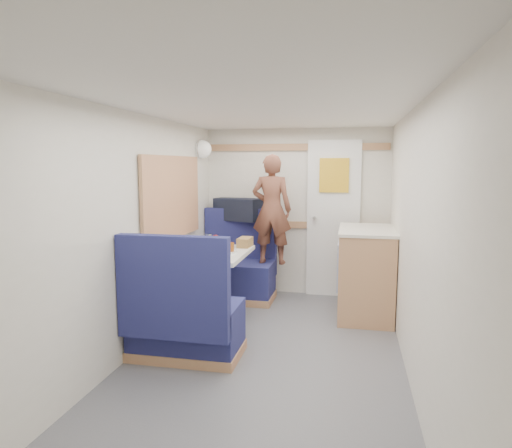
% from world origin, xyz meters
% --- Properties ---
extents(floor, '(4.50, 4.50, 0.00)m').
position_xyz_m(floor, '(0.00, 0.00, 0.00)').
color(floor, '#515156').
rests_on(floor, ground).
extents(ceiling, '(4.50, 4.50, 0.00)m').
position_xyz_m(ceiling, '(0.00, 0.00, 2.00)').
color(ceiling, silver).
rests_on(ceiling, wall_back).
extents(wall_back, '(2.20, 0.02, 2.00)m').
position_xyz_m(wall_back, '(0.00, 2.25, 1.00)').
color(wall_back, silver).
rests_on(wall_back, floor).
extents(wall_left, '(0.02, 4.50, 2.00)m').
position_xyz_m(wall_left, '(-1.10, 0.00, 1.00)').
color(wall_left, silver).
rests_on(wall_left, floor).
extents(wall_right, '(0.02, 4.50, 2.00)m').
position_xyz_m(wall_right, '(1.10, 0.00, 1.00)').
color(wall_right, silver).
rests_on(wall_right, floor).
extents(oak_trim_low, '(2.15, 0.02, 0.08)m').
position_xyz_m(oak_trim_low, '(0.00, 2.23, 0.85)').
color(oak_trim_low, '#AF754F').
rests_on(oak_trim_low, wall_back).
extents(oak_trim_high, '(2.15, 0.02, 0.08)m').
position_xyz_m(oak_trim_high, '(0.00, 2.23, 1.78)').
color(oak_trim_high, '#AF754F').
rests_on(oak_trim_high, wall_back).
extents(side_window, '(0.04, 1.30, 0.72)m').
position_xyz_m(side_window, '(-1.08, 1.00, 1.25)').
color(side_window, '#9EAB91').
rests_on(side_window, wall_left).
extents(rear_door, '(0.62, 0.12, 1.86)m').
position_xyz_m(rear_door, '(0.45, 2.22, 0.97)').
color(rear_door, white).
rests_on(rear_door, wall_back).
extents(dinette_table, '(0.62, 0.92, 0.72)m').
position_xyz_m(dinette_table, '(-0.65, 1.00, 0.57)').
color(dinette_table, white).
rests_on(dinette_table, floor).
extents(bench_far, '(0.90, 0.59, 1.05)m').
position_xyz_m(bench_far, '(-0.65, 1.86, 0.30)').
color(bench_far, '#161849').
rests_on(bench_far, floor).
extents(bench_near, '(0.90, 0.59, 1.05)m').
position_xyz_m(bench_near, '(-0.65, 0.14, 0.30)').
color(bench_near, '#161849').
rests_on(bench_near, floor).
extents(ledge, '(0.90, 0.14, 0.04)m').
position_xyz_m(ledge, '(-0.65, 2.12, 0.88)').
color(ledge, '#AF754F').
rests_on(ledge, bench_far).
extents(dome_light, '(0.20, 0.20, 0.20)m').
position_xyz_m(dome_light, '(-1.04, 1.85, 1.75)').
color(dome_light, white).
rests_on(dome_light, wall_left).
extents(galley_counter, '(0.57, 0.92, 0.92)m').
position_xyz_m(galley_counter, '(0.82, 1.55, 0.47)').
color(galley_counter, '#AF754F').
rests_on(galley_counter, floor).
extents(person, '(0.46, 0.31, 1.24)m').
position_xyz_m(person, '(-0.23, 1.84, 1.07)').
color(person, brown).
rests_on(person, bench_far).
extents(duffel_bag, '(0.61, 0.42, 0.27)m').
position_xyz_m(duffel_bag, '(-0.69, 2.12, 1.03)').
color(duffel_bag, black).
rests_on(duffel_bag, ledge).
extents(tray, '(0.31, 0.38, 0.02)m').
position_xyz_m(tray, '(-0.59, 0.88, 0.73)').
color(tray, silver).
rests_on(tray, dinette_table).
extents(orange_fruit, '(0.06, 0.06, 0.06)m').
position_xyz_m(orange_fruit, '(-0.49, 0.98, 0.77)').
color(orange_fruit, orange).
rests_on(orange_fruit, tray).
extents(cheese_block, '(0.10, 0.06, 0.03)m').
position_xyz_m(cheese_block, '(-0.52, 0.87, 0.75)').
color(cheese_block, '#E7CF85').
rests_on(cheese_block, tray).
extents(wine_glass, '(0.08, 0.08, 0.17)m').
position_xyz_m(wine_glass, '(-0.65, 1.04, 0.84)').
color(wine_glass, white).
rests_on(wine_glass, dinette_table).
extents(tumbler_left, '(0.07, 0.07, 0.12)m').
position_xyz_m(tumbler_left, '(-0.81, 0.63, 0.78)').
color(tumbler_left, white).
rests_on(tumbler_left, dinette_table).
extents(tumbler_mid, '(0.07, 0.07, 0.12)m').
position_xyz_m(tumbler_mid, '(-0.83, 1.38, 0.78)').
color(tumbler_mid, silver).
rests_on(tumbler_mid, dinette_table).
extents(tumbler_right, '(0.07, 0.07, 0.11)m').
position_xyz_m(tumbler_right, '(-0.52, 1.01, 0.77)').
color(tumbler_right, white).
rests_on(tumbler_right, dinette_table).
extents(beer_glass, '(0.07, 0.07, 0.10)m').
position_xyz_m(beer_glass, '(-0.48, 0.98, 0.77)').
color(beer_glass, brown).
rests_on(beer_glass, dinette_table).
extents(pepper_grinder, '(0.03, 0.03, 0.09)m').
position_xyz_m(pepper_grinder, '(-0.61, 1.02, 0.77)').
color(pepper_grinder, black).
rests_on(pepper_grinder, dinette_table).
extents(salt_grinder, '(0.04, 0.04, 0.09)m').
position_xyz_m(salt_grinder, '(-0.64, 0.87, 0.77)').
color(salt_grinder, silver).
rests_on(salt_grinder, dinette_table).
extents(bread_loaf, '(0.13, 0.23, 0.10)m').
position_xyz_m(bread_loaf, '(-0.43, 1.35, 0.77)').
color(bread_loaf, brown).
rests_on(bread_loaf, dinette_table).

